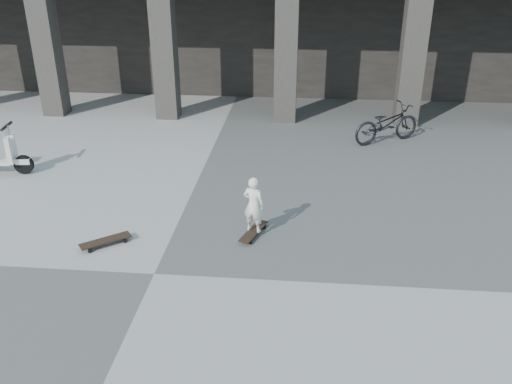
# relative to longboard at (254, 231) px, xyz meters

# --- Properties ---
(ground) EXTENTS (90.00, 90.00, 0.00)m
(ground) POSITION_rel_longboard_xyz_m (-1.51, -1.44, -0.07)
(ground) COLOR #4A4A48
(ground) RESTS_ON ground
(longboard) EXTENTS (0.49, 0.92, 0.09)m
(longboard) POSITION_rel_longboard_xyz_m (0.00, 0.00, 0.00)
(longboard) COLOR black
(longboard) RESTS_ON ground
(skateboard_spare) EXTENTS (0.87, 0.74, 0.11)m
(skateboard_spare) POSITION_rel_longboard_xyz_m (-2.62, -0.62, 0.01)
(skateboard_spare) COLOR black
(skateboard_spare) RESTS_ON ground
(child) EXTENTS (0.45, 0.36, 1.08)m
(child) POSITION_rel_longboard_xyz_m (-0.00, 0.00, 0.56)
(child) COLOR silver
(child) RESTS_ON longboard
(bicycle) EXTENTS (2.05, 1.57, 1.03)m
(bicycle) POSITION_rel_longboard_xyz_m (3.06, 5.36, 0.45)
(bicycle) COLOR black
(bicycle) RESTS_ON ground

